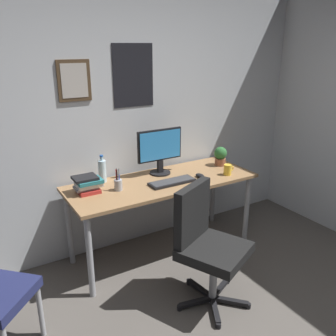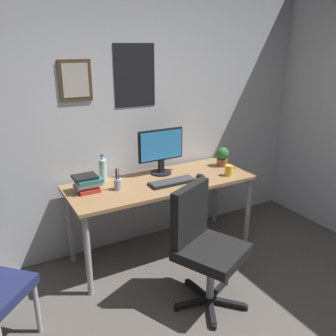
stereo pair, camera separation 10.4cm
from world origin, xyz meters
The scene contains 11 objects.
wall_back centered at (0.00, 2.15, 1.30)m, with size 4.40×0.10×2.60m.
desk centered at (0.30, 1.74, 0.67)m, with size 1.75×0.67×0.75m.
office_chair centered at (0.23, 0.98, 0.53)m, with size 0.61×0.61×0.95m.
monitor centered at (0.37, 1.91, 0.99)m, with size 0.46×0.20×0.43m.
keyboard centered at (0.34, 1.63, 0.76)m, with size 0.43×0.15×0.03m.
computer_mouse centered at (0.64, 1.62, 0.77)m, with size 0.06×0.11×0.04m.
water_bottle centered at (-0.18, 1.99, 0.86)m, with size 0.07×0.07×0.25m.
coffee_mug_near centered at (0.91, 1.55, 0.80)m, with size 0.11×0.07×0.10m.
potted_plant centered at (1.03, 1.81, 0.85)m, with size 0.13×0.13×0.20m.
pen_cup centered at (-0.14, 1.73, 0.80)m, with size 0.07×0.07×0.20m.
book_stack_left centered at (-0.38, 1.82, 0.82)m, with size 0.23×0.18×0.14m.
Camera 1 is at (-1.23, -0.91, 1.93)m, focal length 38.15 mm.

